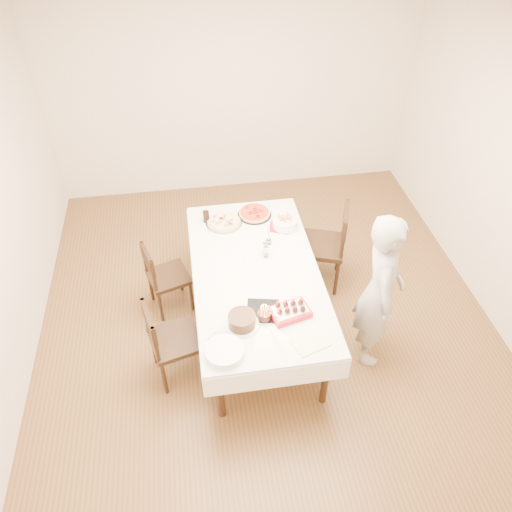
{
  "coord_description": "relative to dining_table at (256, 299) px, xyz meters",
  "views": [
    {
      "loc": [
        -0.63,
        -3.32,
        3.86
      ],
      "look_at": [
        -0.12,
        -0.07,
        0.93
      ],
      "focal_mm": 35.0,
      "sensor_mm": 36.0,
      "label": 1
    }
  ],
  "objects": [
    {
      "name": "chair_right_savory",
      "position": [
        0.78,
        0.55,
        0.11
      ],
      "size": [
        0.64,
        0.64,
        0.98
      ],
      "primitive_type": null,
      "rotation": [
        0.0,
        0.0,
        -0.34
      ],
      "color": "#321E10",
      "rests_on": "floor"
    },
    {
      "name": "pizza_pepperoni",
      "position": [
        0.12,
        0.84,
        0.4
      ],
      "size": [
        0.36,
        0.36,
        0.04
      ],
      "primitive_type": "cylinder",
      "rotation": [
        0.0,
        0.0,
        0.03
      ],
      "color": "red",
      "rests_on": "dining_table"
    },
    {
      "name": "red_placemat",
      "position": [
        0.33,
        0.6,
        0.38
      ],
      "size": [
        0.27,
        0.27,
        0.01
      ],
      "primitive_type": "cube",
      "rotation": [
        0.0,
        0.0,
        -0.38
      ],
      "color": "#B21E1E",
      "rests_on": "dining_table"
    },
    {
      "name": "person",
      "position": [
        1.0,
        -0.46,
        0.42
      ],
      "size": [
        0.51,
        0.65,
        1.58
      ],
      "primitive_type": "imported",
      "rotation": [
        0.0,
        0.0,
        1.31
      ],
      "color": "#BDB7B2",
      "rests_on": "floor"
    },
    {
      "name": "ceiling",
      "position": [
        0.12,
        0.07,
        2.33
      ],
      "size": [
        5.0,
        5.0,
        0.0
      ],
      "primitive_type": "plane",
      "rotation": [
        3.14,
        0.0,
        0.0
      ],
      "color": "white",
      "rests_on": "wall_back"
    },
    {
      "name": "box_lid",
      "position": [
        0.3,
        -0.88,
        0.38
      ],
      "size": [
        0.32,
        0.26,
        0.02
      ],
      "primitive_type": "cube",
      "rotation": [
        0.0,
        0.0,
        0.33
      ],
      "color": "beige",
      "rests_on": "dining_table"
    },
    {
      "name": "plate_stack",
      "position": [
        -0.38,
        -0.88,
        0.41
      ],
      "size": [
        0.35,
        0.35,
        0.06
      ],
      "primitive_type": "cylinder",
      "rotation": [
        0.0,
        0.0,
        0.15
      ],
      "color": "white",
      "rests_on": "dining_table"
    },
    {
      "name": "shaker_pair",
      "position": [
        0.12,
        0.18,
        0.44
      ],
      "size": [
        0.11,
        0.11,
        0.12
      ],
      "primitive_type": null,
      "rotation": [
        0.0,
        0.0,
        0.09
      ],
      "color": "white",
      "rests_on": "dining_table"
    },
    {
      "name": "dining_table",
      "position": [
        0.0,
        0.0,
        0.0
      ],
      "size": [
        1.57,
        2.33,
        0.75
      ],
      "primitive_type": "cube",
      "rotation": [
        0.0,
        0.0,
        -0.21
      ],
      "color": "white",
      "rests_on": "floor"
    },
    {
      "name": "pasta_bowl",
      "position": [
        0.39,
        0.6,
        0.42
      ],
      "size": [
        0.26,
        0.26,
        0.08
      ],
      "primitive_type": "cylinder",
      "rotation": [
        0.0,
        0.0,
        0.02
      ],
      "color": "white",
      "rests_on": "dining_table"
    },
    {
      "name": "chair_left_dessert",
      "position": [
        -0.78,
        -0.43,
        0.07
      ],
      "size": [
        0.55,
        0.55,
        0.88
      ],
      "primitive_type": null,
      "rotation": [
        0.0,
        0.0,
        3.39
      ],
      "color": "#321E10",
      "rests_on": "floor"
    },
    {
      "name": "cake_board",
      "position": [
        -0.02,
        -0.49,
        0.38
      ],
      "size": [
        0.32,
        0.32,
        0.01
      ],
      "primitive_type": "cube",
      "rotation": [
        0.0,
        0.0,
        -0.21
      ],
      "color": "black",
      "rests_on": "dining_table"
    },
    {
      "name": "floor",
      "position": [
        0.12,
        0.07,
        -0.38
      ],
      "size": [
        5.0,
        5.0,
        0.0
      ],
      "primitive_type": "plane",
      "color": "brown",
      "rests_on": "ground"
    },
    {
      "name": "birthday_cake",
      "position": [
        -0.02,
        -0.57,
        0.45
      ],
      "size": [
        0.14,
        0.14,
        0.13
      ],
      "primitive_type": "cylinder",
      "rotation": [
        0.0,
        0.0,
        0.31
      ],
      "color": "#3E1E11",
      "rests_on": "dining_table"
    },
    {
      "name": "taper_candle",
      "position": [
        0.18,
        0.37,
        0.5
      ],
      "size": [
        0.06,
        0.06,
        0.24
      ],
      "primitive_type": "cylinder",
      "rotation": [
        0.0,
        0.0,
        -0.1
      ],
      "color": "white",
      "rests_on": "dining_table"
    },
    {
      "name": "wall_back",
      "position": [
        0.12,
        2.57,
        0.98
      ],
      "size": [
        4.5,
        0.04,
        2.7
      ],
      "primitive_type": "cube",
      "color": "beige",
      "rests_on": "floor"
    },
    {
      "name": "strawberry_box",
      "position": [
        0.2,
        -0.56,
        0.41
      ],
      "size": [
        0.36,
        0.28,
        0.08
      ],
      "primitive_type": null,
      "rotation": [
        0.0,
        0.0,
        0.25
      ],
      "color": "red",
      "rests_on": "dining_table"
    },
    {
      "name": "layer_cake",
      "position": [
        -0.21,
        -0.61,
        0.43
      ],
      "size": [
        0.38,
        0.38,
        0.11
      ],
      "primitive_type": "cylinder",
      "rotation": [
        0.0,
        0.0,
        0.43
      ],
      "color": "#331D0C",
      "rests_on": "dining_table"
    },
    {
      "name": "china_plate",
      "position": [
        -0.41,
        -0.75,
        0.38
      ],
      "size": [
        0.25,
        0.25,
        0.01
      ],
      "primitive_type": "cylinder",
      "rotation": [
        0.0,
        0.0,
        -0.4
      ],
      "color": "white",
      "rests_on": "dining_table"
    },
    {
      "name": "cola_glass",
      "position": [
        -0.38,
        0.81,
        0.44
      ],
      "size": [
        0.09,
        0.09,
        0.12
      ],
      "primitive_type": "cylinder",
      "rotation": [
        0.0,
        0.0,
        0.42
      ],
      "color": "black",
      "rests_on": "dining_table"
    },
    {
      "name": "pizza_white",
      "position": [
        -0.21,
        0.74,
        0.4
      ],
      "size": [
        0.39,
        0.39,
        0.04
      ],
      "primitive_type": "cylinder",
      "rotation": [
        0.0,
        0.0,
        0.05
      ],
      "color": "beige",
      "rests_on": "dining_table"
    },
    {
      "name": "chair_left_savory",
      "position": [
        -0.82,
        0.42,
        0.03
      ],
      "size": [
        0.52,
        0.52,
        0.81
      ],
      "primitive_type": null,
      "rotation": [
        0.0,
        0.0,
        3.45
      ],
      "color": "#321E10",
      "rests_on": "floor"
    }
  ]
}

